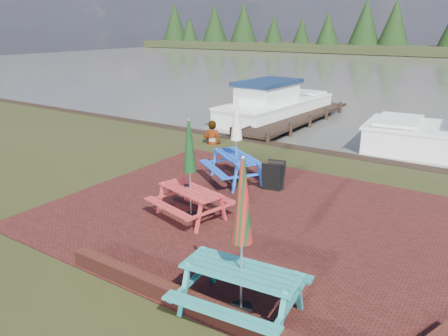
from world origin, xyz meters
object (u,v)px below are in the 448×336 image
picnic_table_blue (236,152)px  jetty (296,118)px  boat_jetty (275,106)px  chalkboard (273,176)px  person (212,121)px  picnic_table_teal (242,263)px  picnic_table_red (190,185)px

picnic_table_blue → jetty: size_ratio=0.27×
picnic_table_blue → boat_jetty: bearing=145.4°
picnic_table_blue → jetty: (-2.04, 8.48, -0.75)m
chalkboard → person: size_ratio=0.45×
picnic_table_blue → jetty: bearing=138.0°
jetty → picnic_table_blue: bearing=-76.5°
chalkboard → jetty: chalkboard is taller
picnic_table_teal → picnic_table_red: size_ratio=1.10×
chalkboard → boat_jetty: 10.29m
picnic_table_teal → jetty: picnic_table_teal is taller
jetty → person: 5.68m
chalkboard → picnic_table_teal: bearing=-81.4°
picnic_table_blue → chalkboard: bearing=30.8°
picnic_table_red → picnic_table_blue: bearing=113.5°
picnic_table_teal → chalkboard: size_ratio=3.11×
picnic_table_blue → chalkboard: (1.21, -0.08, -0.45)m
picnic_table_red → picnic_table_teal: bearing=-26.0°
picnic_table_teal → chalkboard: 5.33m
picnic_table_red → jetty: picnic_table_red is taller
picnic_table_blue → boat_jetty: 9.74m
jetty → boat_jetty: boat_jetty is taller
picnic_table_teal → jetty: size_ratio=0.27×
picnic_table_teal → jetty: bearing=105.7°
chalkboard → person: (-4.07, 2.99, 0.47)m
picnic_table_blue → jetty: picnic_table_blue is taller
jetty → person: bearing=-98.4°
picnic_table_red → chalkboard: size_ratio=2.84×
chalkboard → person: person is taller
boat_jetty → person: size_ratio=4.21×
picnic_table_teal → boat_jetty: 15.59m
picnic_table_red → person: 6.44m
picnic_table_red → chalkboard: 2.70m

